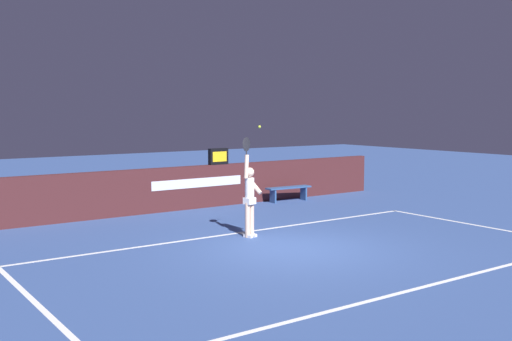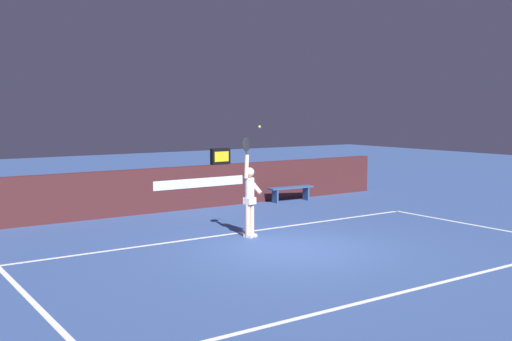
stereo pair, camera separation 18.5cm
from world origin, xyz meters
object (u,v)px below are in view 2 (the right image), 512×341
object	(u,v)px
tennis_player	(250,196)
tennis_ball	(259,127)
speed_display	(220,156)
courtside_bench_near	(291,190)

from	to	relation	value
tennis_player	tennis_ball	distance (m)	1.71
speed_display	tennis_ball	size ratio (longest dim) A/B	9.80
courtside_bench_near	tennis_ball	bearing A→B (deg)	-134.94
speed_display	tennis_ball	xyz separation A→B (m)	(-1.86, -4.88, 1.09)
tennis_ball	speed_display	bearing A→B (deg)	69.13
tennis_player	tennis_ball	world-z (taller)	tennis_ball
tennis_player	tennis_ball	bearing A→B (deg)	-81.68
speed_display	tennis_player	bearing A→B (deg)	-112.85
speed_display	tennis_ball	bearing A→B (deg)	-110.87
tennis_ball	courtside_bench_near	distance (m)	6.50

